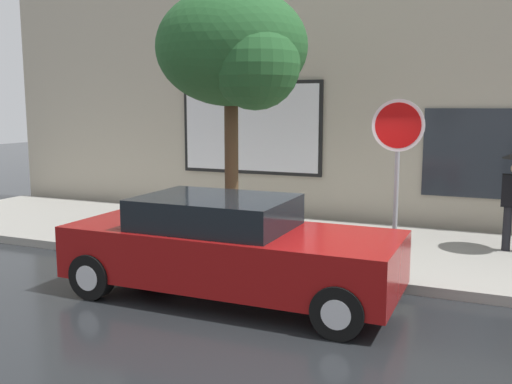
% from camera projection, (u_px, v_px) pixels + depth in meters
% --- Properties ---
extents(ground_plane, '(60.00, 60.00, 0.00)m').
position_uv_depth(ground_plane, '(303.00, 305.00, 7.64)').
color(ground_plane, black).
extents(sidewalk, '(20.00, 4.00, 0.15)m').
position_uv_depth(sidewalk, '(356.00, 249.00, 10.35)').
color(sidewalk, gray).
rests_on(sidewalk, ground).
extents(building_facade, '(20.00, 0.67, 7.00)m').
position_uv_depth(building_facade, '(386.00, 66.00, 12.12)').
color(building_facade, '#B2A893').
rests_on(building_facade, ground).
extents(parked_car, '(4.59, 1.84, 1.41)m').
position_uv_depth(parked_car, '(228.00, 248.00, 7.87)').
color(parked_car, maroon).
rests_on(parked_car, ground).
extents(street_tree, '(2.68, 2.28, 4.50)m').
position_uv_depth(street_tree, '(236.00, 52.00, 9.67)').
color(street_tree, '#4C3823').
rests_on(street_tree, sidewalk).
extents(stop_sign, '(0.76, 0.10, 2.60)m').
position_uv_depth(stop_sign, '(397.00, 152.00, 8.29)').
color(stop_sign, gray).
rests_on(stop_sign, sidewalk).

